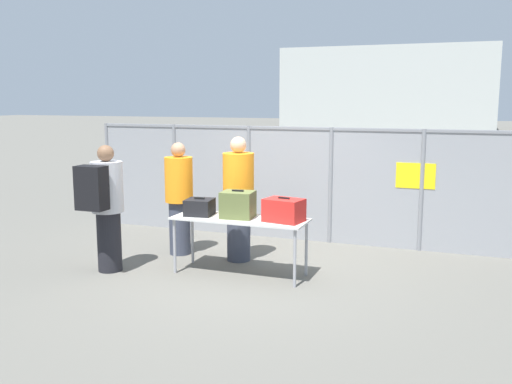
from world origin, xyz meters
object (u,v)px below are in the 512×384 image
object	(u,v)px
suitcase_olive	(238,205)
traveler_hooded	(105,203)
suitcase_black	(200,207)
security_worker_far	(179,197)
suitcase_red	(284,210)
utility_trailer	(450,208)
security_worker_near	(238,197)
inspection_table	(240,223)

from	to	relation	value
suitcase_olive	traveler_hooded	xyz separation A→B (m)	(-1.73, -0.57, 0.00)
suitcase_black	security_worker_far	distance (m)	0.93
suitcase_red	suitcase_olive	bearing A→B (deg)	178.96
suitcase_olive	utility_trailer	bearing A→B (deg)	56.62
suitcase_olive	utility_trailer	world-z (taller)	suitcase_olive
security_worker_near	traveler_hooded	bearing A→B (deg)	26.01
inspection_table	security_worker_near	distance (m)	0.73
suitcase_black	suitcase_red	size ratio (longest dim) A/B	0.75
suitcase_olive	suitcase_red	size ratio (longest dim) A/B	0.85
suitcase_olive	traveler_hooded	world-z (taller)	traveler_hooded
traveler_hooded	suitcase_black	bearing A→B (deg)	2.49
inspection_table	utility_trailer	bearing A→B (deg)	57.11
inspection_table	suitcase_red	size ratio (longest dim) A/B	3.40
suitcase_black	security_worker_near	xyz separation A→B (m)	(0.32, 0.64, 0.05)
security_worker_near	security_worker_far	world-z (taller)	security_worker_near
suitcase_red	utility_trailer	world-z (taller)	suitcase_red
inspection_table	security_worker_far	xyz separation A→B (m)	(-1.27, 0.64, 0.17)
suitcase_olive	suitcase_red	xyz separation A→B (m)	(0.66, -0.01, -0.03)
security_worker_near	security_worker_far	size ratio (longest dim) A/B	1.06
inspection_table	traveler_hooded	xyz separation A→B (m)	(-1.77, -0.55, 0.25)
suitcase_black	security_worker_far	size ratio (longest dim) A/B	0.23
inspection_table	traveler_hooded	world-z (taller)	traveler_hooded
suitcase_black	traveler_hooded	bearing A→B (deg)	-155.09
suitcase_black	suitcase_olive	bearing A→B (deg)	2.52
suitcase_red	utility_trailer	bearing A→B (deg)	63.84
inspection_table	security_worker_far	size ratio (longest dim) A/B	1.07
suitcase_red	security_worker_near	size ratio (longest dim) A/B	0.29
security_worker_near	utility_trailer	size ratio (longest dim) A/B	0.40
suitcase_olive	security_worker_far	world-z (taller)	security_worker_far
suitcase_olive	suitcase_red	world-z (taller)	suitcase_olive
suitcase_black	suitcase_red	xyz separation A→B (m)	(1.22, 0.01, 0.04)
suitcase_red	security_worker_far	world-z (taller)	security_worker_far
suitcase_olive	suitcase_black	bearing A→B (deg)	-177.48
inspection_table	security_worker_near	world-z (taller)	security_worker_near
traveler_hooded	suitcase_red	bearing A→B (deg)	-9.33
suitcase_black	security_worker_near	bearing A→B (deg)	63.27
suitcase_olive	suitcase_red	bearing A→B (deg)	-1.04
traveler_hooded	security_worker_near	size ratio (longest dim) A/B	0.96
traveler_hooded	security_worker_far	world-z (taller)	traveler_hooded
inspection_table	suitcase_olive	world-z (taller)	suitcase_olive
suitcase_black	traveler_hooded	size ratio (longest dim) A/B	0.23
suitcase_black	utility_trailer	distance (m)	5.12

